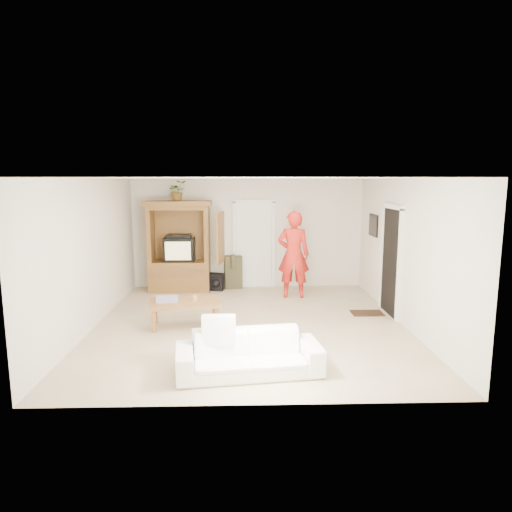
{
  "coord_description": "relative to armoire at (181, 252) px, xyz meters",
  "views": [
    {
      "loc": [
        -0.12,
        -7.91,
        2.57
      ],
      "look_at": [
        0.13,
        0.6,
        1.15
      ],
      "focal_mm": 32.0,
      "sensor_mm": 36.0,
      "label": 1
    }
  ],
  "objects": [
    {
      "name": "doormat",
      "position": [
        3.88,
        -2.06,
        -0.9
      ],
      "size": [
        0.6,
        0.4,
        0.02
      ],
      "primitive_type": "cube",
      "color": "#382316",
      "rests_on": "floor"
    },
    {
      "name": "sofa",
      "position": [
        1.53,
        -4.78,
        -0.63
      ],
      "size": [
        2.01,
        1.0,
        0.56
      ],
      "primitive_type": "imported",
      "rotation": [
        0.0,
        0.0,
        0.13
      ],
      "color": "white",
      "rests_on": "floor"
    },
    {
      "name": "armoire",
      "position": [
        0.0,
        0.0,
        0.0
      ],
      "size": [
        1.82,
        1.14,
        2.1
      ],
      "color": "brown",
      "rests_on": "floor"
    },
    {
      "name": "wall_left",
      "position": [
        -1.17,
        -2.66,
        0.39
      ],
      "size": [
        0.0,
        6.0,
        6.0
      ],
      "primitive_type": "plane",
      "rotation": [
        1.57,
        0.0,
        1.57
      ],
      "color": "silver",
      "rests_on": "floor"
    },
    {
      "name": "coffee_table",
      "position": [
        0.43,
        -2.74,
        -0.51
      ],
      "size": [
        1.31,
        0.84,
        0.46
      ],
      "rotation": [
        0.0,
        0.0,
        0.15
      ],
      "color": "brown",
      "rests_on": "floor"
    },
    {
      "name": "backpack_black",
      "position": [
        0.84,
        -0.1,
        -0.71
      ],
      "size": [
        0.37,
        0.28,
        0.4
      ],
      "primitive_type": null,
      "rotation": [
        0.0,
        0.0,
        -0.3
      ],
      "color": "black",
      "rests_on": "floor"
    },
    {
      "name": "backpack_olive",
      "position": [
        1.23,
        0.19,
        -0.52
      ],
      "size": [
        0.45,
        0.35,
        0.78
      ],
      "primitive_type": null,
      "rotation": [
        0.0,
        0.0,
        0.13
      ],
      "color": "#47442B",
      "rests_on": "floor"
    },
    {
      "name": "wall_front",
      "position": [
        1.58,
        -5.66,
        0.39
      ],
      "size": [
        5.5,
        0.0,
        5.5
      ],
      "primitive_type": "plane",
      "rotation": [
        -1.57,
        0.0,
        0.0
      ],
      "color": "silver",
      "rests_on": "floor"
    },
    {
      "name": "candle",
      "position": [
        0.6,
        -2.68,
        -0.4
      ],
      "size": [
        0.08,
        0.08,
        0.1
      ],
      "primitive_type": "cylinder",
      "color": "tan",
      "rests_on": "coffee_table"
    },
    {
      "name": "plant",
      "position": [
        -0.02,
        -0.03,
        1.42
      ],
      "size": [
        0.5,
        0.46,
        0.46
      ],
      "primitive_type": "imported",
      "rotation": [
        0.0,
        0.0,
        0.29
      ],
      "color": "#4C7238",
      "rests_on": "armoire"
    },
    {
      "name": "towel",
      "position": [
        0.12,
        -2.74,
        -0.41
      ],
      "size": [
        0.41,
        0.33,
        0.08
      ],
      "primitive_type": "cube",
      "rotation": [
        0.0,
        0.0,
        0.13
      ],
      "color": "#C8425D",
      "rests_on": "coffee_table"
    },
    {
      "name": "framed_picture",
      "position": [
        4.31,
        -0.76,
        0.69
      ],
      "size": [
        0.03,
        0.6,
        0.48
      ],
      "primitive_type": "cube",
      "color": "black",
      "rests_on": "wall_right"
    },
    {
      "name": "man",
      "position": [
        2.57,
        -0.74,
        0.05
      ],
      "size": [
        0.75,
        0.53,
        1.92
      ],
      "primitive_type": "imported",
      "rotation": [
        0.0,
        0.0,
        3.03
      ],
      "color": "red",
      "rests_on": "floor"
    },
    {
      "name": "floor",
      "position": [
        1.58,
        -2.66,
        -0.91
      ],
      "size": [
        6.0,
        6.0,
        0.0
      ],
      "primitive_type": "plane",
      "color": "tan",
      "rests_on": "ground"
    },
    {
      "name": "wall_back",
      "position": [
        1.58,
        0.34,
        0.39
      ],
      "size": [
        5.5,
        0.0,
        5.5
      ],
      "primitive_type": "plane",
      "rotation": [
        1.57,
        0.0,
        0.0
      ],
      "color": "silver",
      "rests_on": "floor"
    },
    {
      "name": "wall_right",
      "position": [
        4.33,
        -2.66,
        0.39
      ],
      "size": [
        0.0,
        6.0,
        6.0
      ],
      "primitive_type": "plane",
      "rotation": [
        1.57,
        0.0,
        -1.57
      ],
      "color": "silver",
      "rests_on": "floor"
    },
    {
      "name": "ceiling",
      "position": [
        1.58,
        -2.66,
        1.69
      ],
      "size": [
        6.0,
        6.0,
        0.0
      ],
      "primitive_type": "plane",
      "rotation": [
        3.14,
        0.0,
        0.0
      ],
      "color": "white",
      "rests_on": "floor"
    },
    {
      "name": "doorway_right",
      "position": [
        4.3,
        -2.06,
        0.11
      ],
      "size": [
        0.05,
        0.9,
        2.04
      ],
      "primitive_type": "cube",
      "color": "black",
      "rests_on": "floor"
    },
    {
      "name": "door_back",
      "position": [
        1.73,
        0.31,
        0.11
      ],
      "size": [
        0.85,
        0.05,
        2.04
      ],
      "primitive_type": "cube",
      "color": "white",
      "rests_on": "floor"
    }
  ]
}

